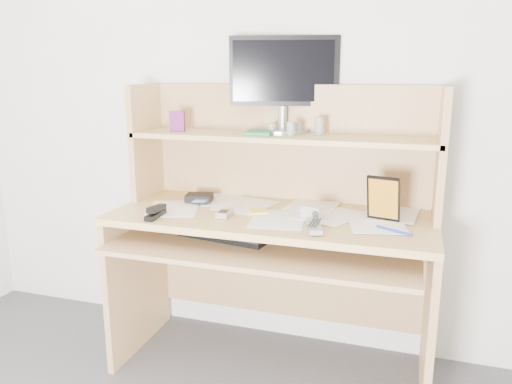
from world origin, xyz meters
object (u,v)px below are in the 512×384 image
(desk, at_px, (276,221))
(keyboard, at_px, (225,235))
(game_case, at_px, (383,198))
(monitor, at_px, (284,81))
(tv_remote, at_px, (314,226))

(desk, height_order, keyboard, desk)
(game_case, xyz_separation_m, monitor, (-0.49, 0.24, 0.46))
(keyboard, xyz_separation_m, tv_remote, (0.41, -0.08, 0.10))
(desk, relative_size, monitor, 2.81)
(keyboard, relative_size, monitor, 0.85)
(keyboard, xyz_separation_m, monitor, (0.17, 0.35, 0.65))
(tv_remote, bearing_deg, keyboard, 152.86)
(desk, distance_m, monitor, 0.65)
(tv_remote, relative_size, game_case, 0.95)
(desk, xyz_separation_m, tv_remote, (0.22, -0.25, 0.07))
(keyboard, xyz_separation_m, game_case, (0.66, 0.11, 0.19))
(desk, distance_m, tv_remote, 0.34)
(tv_remote, bearing_deg, desk, 115.80)
(desk, bearing_deg, tv_remote, -47.88)
(game_case, distance_m, monitor, 0.72)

